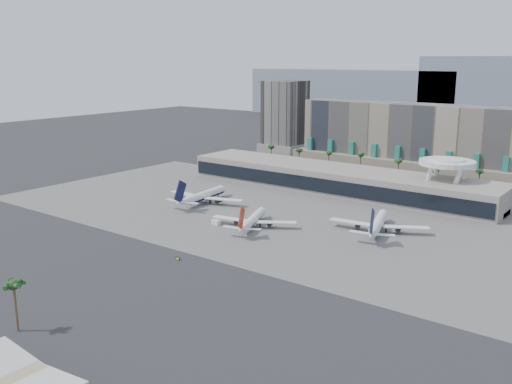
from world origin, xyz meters
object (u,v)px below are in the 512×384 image
Objects in this scene: airliner_centre at (253,220)px; airliner_right at (378,224)px; airliner_left at (203,196)px; taxiway_sign at (178,258)px; service_vehicle_a at (210,200)px; service_vehicle_b at (216,222)px.

airliner_right is (44.08, 24.74, 0.35)m from airliner_centre.
airliner_left is 1.06× the size of airliner_right.
taxiway_sign is (46.57, -64.19, -3.25)m from airliner_left.
service_vehicle_b is at bearing -41.45° from service_vehicle_a.
airliner_right is at bearing 7.99° from airliner_centre.
airliner_left is 79.37m from taxiway_sign.
airliner_centre is 9.40× the size of service_vehicle_b.
airliner_centre is at bearing 103.85° from taxiway_sign.
taxiway_sign is at bearing -61.00° from airliner_left.
airliner_left is 21.10× the size of taxiway_sign.
service_vehicle_a reaches higher than service_vehicle_b.
airliner_centre is 46.78m from service_vehicle_a.
airliner_right is at bearing 32.00° from service_vehicle_b.
service_vehicle_b is (28.82, -23.69, -2.72)m from airliner_left.
airliner_centre is at bearing -168.15° from airliner_right.
airliner_right is 66.42m from service_vehicle_b.
service_vehicle_b is (27.28, -26.81, -0.22)m from service_vehicle_a.
airliner_left is 37.41m from service_vehicle_b.
taxiway_sign is at bearing -53.17° from service_vehicle_a.
airliner_right is at bearing 5.79° from service_vehicle_a.
airliner_centre is (43.48, -17.52, -0.44)m from airliner_left.
airliner_right is at bearing 70.20° from taxiway_sign.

